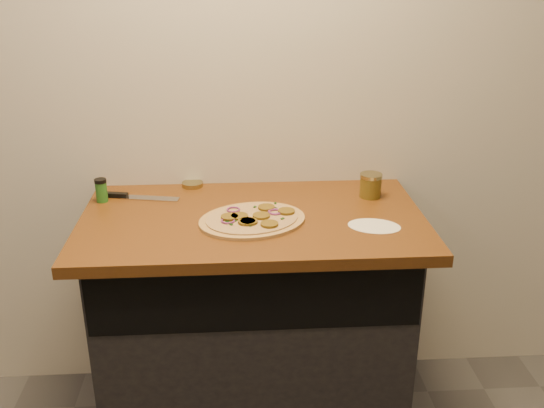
{
  "coord_description": "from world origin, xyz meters",
  "views": [
    {
      "loc": [
        -0.06,
        -0.53,
        1.75
      ],
      "look_at": [
        0.07,
        1.4,
        0.95
      ],
      "focal_mm": 40.0,
      "sensor_mm": 36.0,
      "label": 1
    }
  ],
  "objects": [
    {
      "name": "room_shell",
      "position": [
        0.0,
        0.0,
        1.7
      ],
      "size": [
        4.02,
        3.52,
        2.71
      ],
      "color": "beige",
      "rests_on": "ground"
    },
    {
      "name": "cabinet",
      "position": [
        0.0,
        1.45,
        0.43
      ],
      "size": [
        1.1,
        0.6,
        0.86
      ],
      "primitive_type": "cube",
      "color": "black",
      "rests_on": "ground"
    },
    {
      "name": "mason_jar_lid",
      "position": [
        -0.23,
        1.72,
        0.91
      ],
      "size": [
        0.1,
        0.1,
        0.02
      ],
      "primitive_type": "cylinder",
      "rotation": [
        0.0,
        0.0,
        0.22
      ],
      "color": "#918654",
      "rests_on": "countertop"
    },
    {
      "name": "spice_shaker",
      "position": [
        -0.55,
        1.58,
        0.94
      ],
      "size": [
        0.04,
        0.04,
        0.09
      ],
      "color": "#25611E",
      "rests_on": "countertop"
    },
    {
      "name": "countertop",
      "position": [
        0.0,
        1.42,
        0.88
      ],
      "size": [
        1.2,
        0.7,
        0.04
      ],
      "primitive_type": "cube",
      "color": "brown",
      "rests_on": "cabinet"
    },
    {
      "name": "flour_spill",
      "position": [
        0.41,
        1.3,
        0.9
      ],
      "size": [
        0.22,
        0.22,
        0.0
      ],
      "primitive_type": "cylinder",
      "rotation": [
        0.0,
        0.0,
        -0.27
      ],
      "color": "white",
      "rests_on": "countertop"
    },
    {
      "name": "salsa_jar",
      "position": [
        0.45,
        1.57,
        0.95
      ],
      "size": [
        0.08,
        0.08,
        0.09
      ],
      "color": "maroon",
      "rests_on": "countertop"
    },
    {
      "name": "pizza",
      "position": [
        -0.0,
        1.36,
        0.91
      ],
      "size": [
        0.46,
        0.46,
        0.02
      ],
      "color": "tan",
      "rests_on": "countertop"
    },
    {
      "name": "chefs_knife",
      "position": [
        -0.45,
        1.61,
        0.91
      ],
      "size": [
        0.32,
        0.09,
        0.02
      ],
      "color": "#B7BAC1",
      "rests_on": "countertop"
    }
  ]
}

